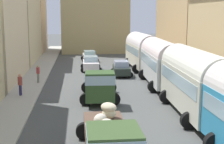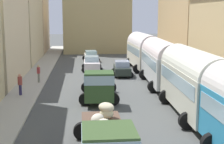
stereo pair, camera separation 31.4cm
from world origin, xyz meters
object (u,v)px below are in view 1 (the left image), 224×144
object	(u,v)px
parked_bus_3	(142,50)
car_3	(121,68)
pedestrian_0	(38,73)
car_1	(89,56)
parked_bus_2	(161,60)
car_0	(91,63)
parked_bus_1	(195,79)
cargo_truck_1	(100,85)
pedestrian_1	(20,84)
cargo_truck_0	(110,139)

from	to	relation	value
parked_bus_3	car_3	xyz separation A→B (m)	(-2.96, -3.94, -1.54)
pedestrian_0	car_1	bearing A→B (deg)	70.34
parked_bus_2	parked_bus_3	distance (m)	9.00
car_0	parked_bus_1	bearing A→B (deg)	-71.11
parked_bus_2	cargo_truck_1	distance (m)	7.82
parked_bus_1	car_0	distance (m)	18.74
cargo_truck_1	car_1	bearing A→B (deg)	90.18
car_0	pedestrian_1	distance (m)	13.26
cargo_truck_0	pedestrian_1	distance (m)	13.81
cargo_truck_0	pedestrian_0	distance (m)	18.11
cargo_truck_0	car_0	size ratio (longest dim) A/B	1.72
parked_bus_3	car_3	bearing A→B (deg)	-126.96
car_0	pedestrian_0	bearing A→B (deg)	-126.48
parked_bus_2	car_1	bearing A→B (deg)	109.91
parked_bus_2	car_3	bearing A→B (deg)	120.32
pedestrian_1	car_3	bearing A→B (deg)	42.36
cargo_truck_1	pedestrian_0	bearing A→B (deg)	128.20
parked_bus_3	car_1	xyz separation A→B (m)	(-5.94, 7.40, -1.59)
parked_bus_1	cargo_truck_1	xyz separation A→B (m)	(-5.88, 3.95, -1.10)
pedestrian_1	cargo_truck_0	bearing A→B (deg)	-64.79
parked_bus_2	car_0	xyz separation A→B (m)	(-6.04, 8.67, -1.47)
parked_bus_3	pedestrian_1	world-z (taller)	parked_bus_3
parked_bus_1	car_1	xyz separation A→B (m)	(-5.94, 25.40, -1.61)
parked_bus_2	cargo_truck_0	bearing A→B (deg)	-111.32
cargo_truck_1	car_3	size ratio (longest dim) A/B	1.77
parked_bus_2	parked_bus_3	size ratio (longest dim) A/B	1.06
parked_bus_1	parked_bus_2	distance (m)	9.00
parked_bus_1	parked_bus_3	distance (m)	18.00
parked_bus_3	cargo_truck_0	world-z (taller)	parked_bus_3
car_3	parked_bus_3	bearing A→B (deg)	53.04
car_0	car_3	bearing A→B (deg)	-49.46
cargo_truck_0	car_0	xyz separation A→B (m)	(0.07, 24.34, -0.31)
car_0	car_3	size ratio (longest dim) A/B	1.13
car_3	pedestrian_0	xyz separation A→B (m)	(-8.23, -3.35, 0.24)
car_3	cargo_truck_1	bearing A→B (deg)	-106.08
car_1	parked_bus_2	bearing A→B (deg)	-70.09
parked_bus_3	pedestrian_0	xyz separation A→B (m)	(-11.19, -7.29, -1.29)
cargo_truck_0	car_0	bearing A→B (deg)	89.83
cargo_truck_1	pedestrian_1	size ratio (longest dim) A/B	3.65
cargo_truck_0	pedestrian_1	bearing A→B (deg)	115.21
parked_bus_2	pedestrian_0	world-z (taller)	parked_bus_2
cargo_truck_0	cargo_truck_1	bearing A→B (deg)	88.70
cargo_truck_0	parked_bus_1	bearing A→B (deg)	47.50
car_0	pedestrian_1	size ratio (longest dim) A/B	2.33
cargo_truck_0	car_3	xyz separation A→B (m)	(3.15, 20.74, -0.35)
car_3	pedestrian_1	bearing A→B (deg)	-137.64
cargo_truck_0	car_1	world-z (taller)	cargo_truck_0
parked_bus_2	car_0	bearing A→B (deg)	124.89
parked_bus_1	car_0	xyz separation A→B (m)	(-6.04, 17.67, -1.52)
car_3	parked_bus_1	bearing A→B (deg)	-78.11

